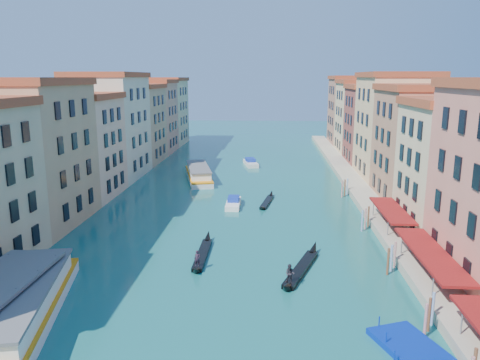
{
  "coord_description": "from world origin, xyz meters",
  "views": [
    {
      "loc": [
        6.23,
        -21.04,
        19.99
      ],
      "look_at": [
        1.91,
        45.01,
        5.43
      ],
      "focal_mm": 35.0,
      "sensor_mm": 36.0,
      "label": 1
    }
  ],
  "objects_px": {
    "vaporetto_near": "(24,306)",
    "gondola_right": "(300,267)",
    "blue_dock": "(409,346)",
    "gondola_fore": "(202,253)",
    "vaporetto_far": "(199,173)"
  },
  "relations": [
    {
      "from": "vaporetto_near",
      "to": "gondola_right",
      "type": "relative_size",
      "value": 1.7
    },
    {
      "from": "gondola_right",
      "to": "blue_dock",
      "type": "distance_m",
      "value": 15.56
    },
    {
      "from": "gondola_fore",
      "to": "gondola_right",
      "type": "distance_m",
      "value": 11.5
    },
    {
      "from": "gondola_fore",
      "to": "vaporetto_far",
      "type": "bearing_deg",
      "value": 98.89
    },
    {
      "from": "vaporetto_far",
      "to": "gondola_right",
      "type": "relative_size",
      "value": 1.46
    },
    {
      "from": "vaporetto_near",
      "to": "gondola_fore",
      "type": "relative_size",
      "value": 1.79
    },
    {
      "from": "gondola_right",
      "to": "blue_dock",
      "type": "relative_size",
      "value": 1.89
    },
    {
      "from": "vaporetto_near",
      "to": "gondola_right",
      "type": "bearing_deg",
      "value": 14.39
    },
    {
      "from": "blue_dock",
      "to": "vaporetto_near",
      "type": "bearing_deg",
      "value": 155.14
    },
    {
      "from": "gondola_right",
      "to": "blue_dock",
      "type": "height_order",
      "value": "gondola_right"
    },
    {
      "from": "vaporetto_far",
      "to": "blue_dock",
      "type": "distance_m",
      "value": 63.61
    },
    {
      "from": "vaporetto_near",
      "to": "blue_dock",
      "type": "relative_size",
      "value": 3.22
    },
    {
      "from": "gondola_fore",
      "to": "gondola_right",
      "type": "bearing_deg",
      "value": -18.99
    },
    {
      "from": "blue_dock",
      "to": "gondola_right",
      "type": "bearing_deg",
      "value": 96.81
    },
    {
      "from": "vaporetto_far",
      "to": "gondola_fore",
      "type": "relative_size",
      "value": 1.53
    }
  ]
}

